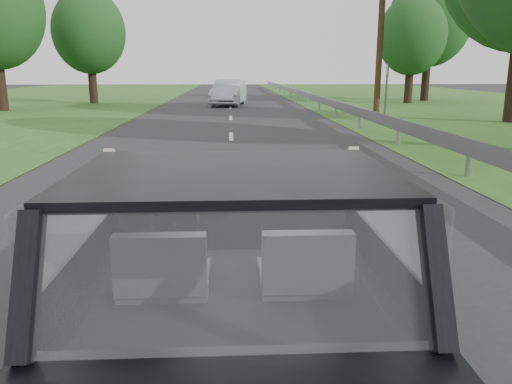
{
  "coord_description": "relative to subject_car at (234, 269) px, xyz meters",
  "views": [
    {
      "loc": [
        -0.01,
        -2.94,
        1.94
      ],
      "look_at": [
        0.16,
        0.54,
        1.09
      ],
      "focal_mm": 35.0,
      "sensor_mm": 36.0,
      "label": 1
    }
  ],
  "objects": [
    {
      "name": "tree_6",
      "position": [
        -8.21,
        27.95,
        2.45
      ],
      "size": [
        5.33,
        5.33,
        6.35
      ],
      "primitive_type": null,
      "rotation": [
        0.0,
        0.0,
        0.33
      ],
      "color": "#204520",
      "rests_on": "ground"
    },
    {
      "name": "guardrail",
      "position": [
        4.3,
        10.0,
        -0.15
      ],
      "size": [
        0.05,
        90.0,
        0.32
      ],
      "primitive_type": "cube",
      "color": "gray",
      "rests_on": "ground"
    },
    {
      "name": "ground",
      "position": [
        0.0,
        0.0,
        -0.72
      ],
      "size": [
        140.0,
        140.0,
        0.0
      ],
      "primitive_type": "plane",
      "color": "#323232",
      "rests_on": "ground"
    },
    {
      "name": "other_car",
      "position": [
        -0.1,
        25.85,
        -0.01
      ],
      "size": [
        2.36,
        4.58,
        1.44
      ],
      "primitive_type": "imported",
      "rotation": [
        0.0,
        0.0,
        -0.15
      ],
      "color": "silver",
      "rests_on": "ground"
    },
    {
      "name": "passenger_seat",
      "position": [
        0.4,
        -0.29,
        0.16
      ],
      "size": [
        0.5,
        0.72,
        0.42
      ],
      "primitive_type": "cube",
      "color": "#232329",
      "rests_on": "subject_car"
    },
    {
      "name": "cat",
      "position": [
        0.16,
        0.63,
        0.36
      ],
      "size": [
        0.6,
        0.29,
        0.26
      ],
      "primitive_type": "ellipsoid",
      "rotation": [
        0.0,
        0.0,
        0.21
      ],
      "color": "slate",
      "rests_on": "dashboard"
    },
    {
      "name": "driver_seat",
      "position": [
        -0.4,
        -0.29,
        0.16
      ],
      "size": [
        0.5,
        0.72,
        0.42
      ],
      "primitive_type": "cube",
      "color": "#232329",
      "rests_on": "subject_car"
    },
    {
      "name": "steering_wheel",
      "position": [
        -0.4,
        0.33,
        0.2
      ],
      "size": [
        0.36,
        0.36,
        0.04
      ],
      "primitive_type": "torus",
      "color": "black",
      "rests_on": "dashboard"
    },
    {
      "name": "highway_sign",
      "position": [
        6.88,
        19.2,
        0.38
      ],
      "size": [
        0.28,
        0.89,
        2.22
      ],
      "primitive_type": "cube",
      "rotation": [
        0.0,
        0.0,
        -0.21
      ],
      "color": "#144D1C",
      "rests_on": "ground"
    },
    {
      "name": "utility_pole",
      "position": [
        5.75,
        16.72,
        2.95
      ],
      "size": [
        0.26,
        0.26,
        7.34
      ],
      "primitive_type": "cylinder",
      "rotation": [
        0.0,
        0.0,
        -0.11
      ],
      "color": "brown",
      "rests_on": "ground"
    },
    {
      "name": "subject_car",
      "position": [
        0.0,
        0.0,
        0.0
      ],
      "size": [
        1.8,
        4.0,
        1.45
      ],
      "primitive_type": "cube",
      "color": "black",
      "rests_on": "ground"
    },
    {
      "name": "tree_3",
      "position": [
        12.68,
        29.62,
        3.2
      ],
      "size": [
        6.78,
        6.78,
        7.85
      ],
      "primitive_type": null,
      "rotation": [
        0.0,
        0.0,
        -0.4
      ],
      "color": "#204520",
      "rests_on": "ground"
    },
    {
      "name": "dashboard",
      "position": [
        0.0,
        0.62,
        0.12
      ],
      "size": [
        1.58,
        0.45,
        0.3
      ],
      "primitive_type": "cube",
      "color": "black",
      "rests_on": "subject_car"
    },
    {
      "name": "tree_2",
      "position": [
        10.73,
        27.21,
        2.3
      ],
      "size": [
        4.04,
        4.04,
        6.04
      ],
      "primitive_type": null,
      "rotation": [
        0.0,
        0.0,
        0.01
      ],
      "color": "#204520",
      "rests_on": "ground"
    }
  ]
}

